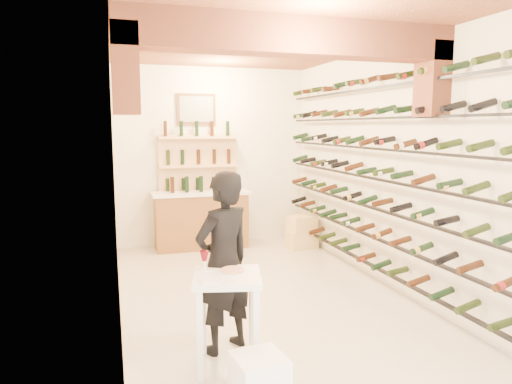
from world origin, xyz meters
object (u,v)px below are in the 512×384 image
(wine_rack, at_px, (373,172))
(crate_lower, at_px, (302,239))
(tasting_table, at_px, (227,291))
(back_counter, at_px, (201,218))
(person, at_px, (223,262))
(chrome_barstool, at_px, (222,251))

(wine_rack, bearing_deg, crate_lower, 93.56)
(crate_lower, bearing_deg, tasting_table, -121.23)
(crate_lower, bearing_deg, back_counter, 162.38)
(back_counter, height_order, crate_lower, back_counter)
(person, bearing_deg, wine_rack, -178.67)
(chrome_barstool, relative_size, crate_lower, 1.62)
(back_counter, relative_size, person, 0.98)
(back_counter, bearing_deg, tasting_table, -97.34)
(chrome_barstool, bearing_deg, person, -102.51)
(back_counter, bearing_deg, crate_lower, -17.62)
(wine_rack, distance_m, back_counter, 3.38)
(back_counter, distance_m, chrome_barstool, 2.07)
(tasting_table, bearing_deg, person, 96.07)
(wine_rack, xyz_separation_m, back_counter, (-1.83, 2.65, -1.02))
(back_counter, relative_size, tasting_table, 1.64)
(wine_rack, bearing_deg, person, -151.30)
(wine_rack, relative_size, crate_lower, 11.29)
(crate_lower, bearing_deg, wine_rack, -86.44)
(chrome_barstool, height_order, crate_lower, chrome_barstool)
(tasting_table, height_order, person, person)
(back_counter, distance_m, crate_lower, 1.82)
(tasting_table, relative_size, crate_lower, 2.05)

